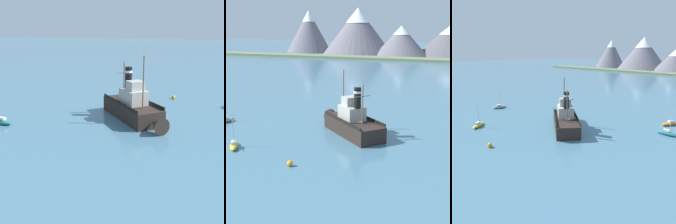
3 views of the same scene
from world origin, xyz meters
TOP-DOWN VIEW (x-y plane):
  - ground_plane at (0.00, 0.00)m, footprint 600.00×600.00m
  - old_tugboat at (-0.88, 0.32)m, footprint 12.93×12.18m
  - sailboat_orange at (14.79, 16.18)m, footprint 2.86×3.84m
  - sailboat_teal at (16.04, 10.30)m, footprint 3.82×1.16m
  - sailboat_grey at (-24.05, -1.31)m, footprint 2.19×3.95m
  - sailboat_yellow at (-14.51, -11.74)m, footprint 2.99×3.79m
  - mooring_buoy at (-3.96, -14.80)m, footprint 0.75×0.75m

SIDE VIEW (x-z plane):
  - ground_plane at x=0.00m, z-range 0.00..0.00m
  - mooring_buoy at x=-3.96m, z-range 0.00..0.75m
  - sailboat_orange at x=14.79m, z-range -2.02..2.88m
  - sailboat_teal at x=16.04m, z-range -2.02..2.88m
  - sailboat_grey at x=-24.05m, z-range -2.02..2.88m
  - sailboat_yellow at x=-14.51m, z-range -2.02..2.88m
  - old_tugboat at x=-0.88m, z-range -3.12..6.78m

